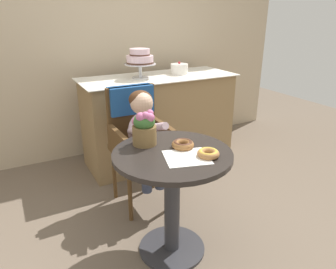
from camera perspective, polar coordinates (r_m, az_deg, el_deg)
The scene contains 12 objects.
ground_plane at distance 2.26m, azimuth 0.70°, elevation -20.05°, with size 8.00×8.00×0.00m, color #6B5B4C.
back_wall at distance 3.44m, azimuth -14.88°, elevation 18.31°, with size 4.80×0.10×2.70m, color #C1AD8E.
cafe_table at distance 1.96m, azimuth 0.76°, elevation -8.82°, with size 0.72×0.72×0.72m.
wicker_chair at distance 2.50m, azimuth -5.82°, elevation 1.33°, with size 0.42×0.45×0.95m.
seated_child at distance 2.36m, azimuth -4.41°, elevation 1.06°, with size 0.27×0.32×0.73m.
paper_napkin at distance 1.79m, azimuth 3.42°, elevation -4.16°, with size 0.25×0.23×0.00m, color white.
donut_front at distance 1.81m, azimuth 7.33°, elevation -3.38°, with size 0.13×0.13×0.04m.
donut_mid at distance 1.91m, azimuth 2.72°, elevation -1.75°, with size 0.14×0.14×0.05m.
flower_vase at distance 1.93m, azimuth -4.35°, elevation 1.28°, with size 0.15×0.15×0.22m.
display_counter at distance 3.27m, azimuth -1.66°, elevation 2.84°, with size 1.56×0.62×0.90m.
tiered_cake_stand at distance 3.05m, azimuth -5.13°, elevation 13.55°, with size 0.30×0.30×0.28m.
round_layer_cake at distance 3.28m, azimuth 2.05°, elevation 11.84°, with size 0.18×0.18×0.13m.
Camera 1 is at (-0.81, -1.49, 1.49)m, focal length 33.51 mm.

